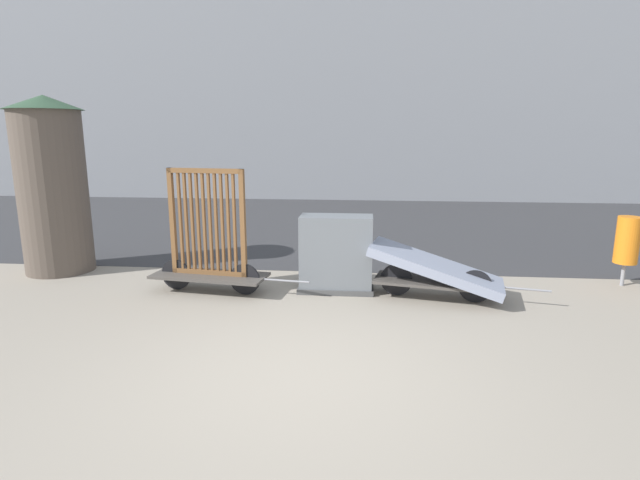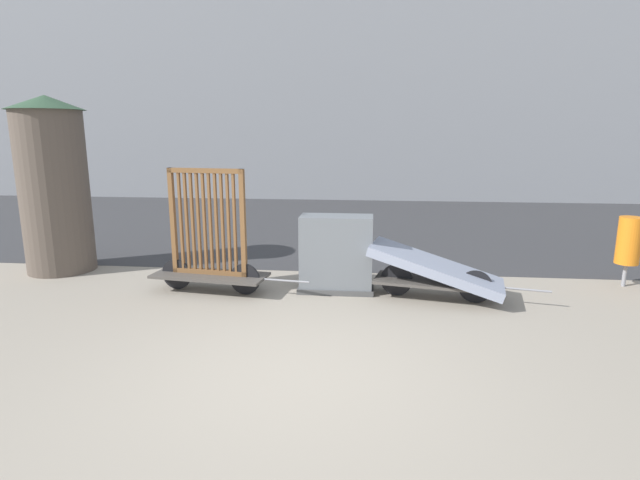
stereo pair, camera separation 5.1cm
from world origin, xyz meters
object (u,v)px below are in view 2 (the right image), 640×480
Objects in this scene: bike_cart_with_bedframe at (209,251)px; utility_cabinet at (336,256)px; bike_cart_with_mattress at (436,271)px; advertising_column at (54,184)px; trash_bin at (629,241)px.

bike_cart_with_bedframe is 2.11× the size of utility_cabinet.
bike_cart_with_mattress is at bearing 7.71° from bike_cart_with_bedframe.
bike_cart_with_bedframe reaches higher than bike_cart_with_mattress.
advertising_column is at bearing -176.74° from bike_cart_with_mattress.
advertising_column is (-3.01, 0.93, 0.89)m from bike_cart_with_bedframe.
utility_cabinet is at bearing -7.91° from advertising_column.
bike_cart_with_mattress is 6.56m from advertising_column.
bike_cart_with_bedframe is 0.82× the size of advertising_column.
trash_bin is at bearing 0.00° from advertising_column.
advertising_column reaches higher than utility_cabinet.
utility_cabinet is 0.39× the size of advertising_column.
bike_cart_with_mattress is at bearing -163.13° from trash_bin.
utility_cabinet reaches higher than bike_cart_with_mattress.
utility_cabinet is 1.05× the size of trash_bin.
utility_cabinet is 5.07m from advertising_column.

